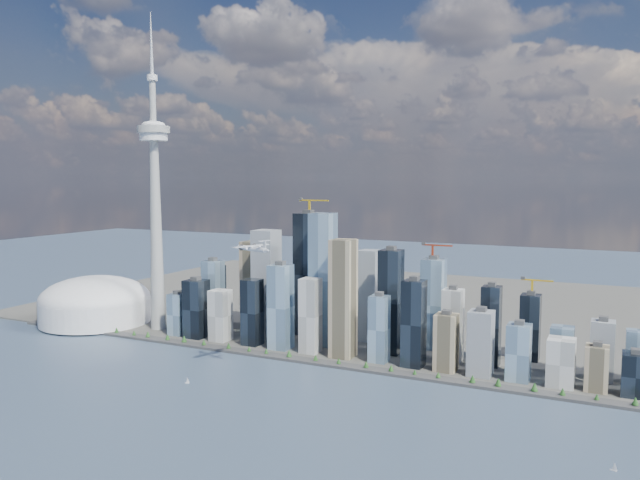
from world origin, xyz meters
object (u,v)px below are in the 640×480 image
at_px(needle_tower, 155,198).
at_px(sailboat_east, 614,468).
at_px(sailboat_west, 187,381).
at_px(airplane, 252,248).
at_px(dome_stadium, 95,303).

height_order(needle_tower, sailboat_east, needle_tower).
height_order(needle_tower, sailboat_west, needle_tower).
bearing_deg(sailboat_east, needle_tower, 179.14).
xyz_separation_m(airplane, sailboat_east, (428.97, -61.41, -178.70)).
distance_m(airplane, sailboat_west, 200.04).
distance_m(dome_stadium, airplane, 503.93).
bearing_deg(airplane, sailboat_east, 10.39).
distance_m(sailboat_west, sailboat_east, 513.81).
relative_size(dome_stadium, airplane, 3.24).
relative_size(sailboat_west, sailboat_east, 0.93).
relative_size(needle_tower, sailboat_west, 61.94).
relative_size(airplane, sailboat_west, 6.94).
distance_m(dome_stadium, sailboat_west, 421.87).
relative_size(needle_tower, sailboat_east, 57.87).
height_order(sailboat_west, sailboat_east, sailboat_east).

